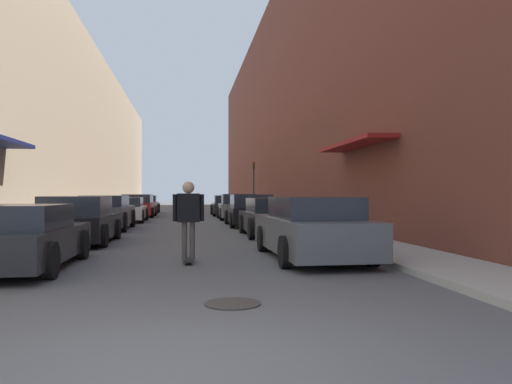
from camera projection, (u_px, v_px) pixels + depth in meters
name	position (u px, v px, depth m)	size (l,w,h in m)	color
ground	(184.00, 218.00, 28.52)	(137.68, 137.68, 0.00)	#515154
curb_strip_left	(114.00, 213.00, 34.05)	(1.80, 62.58, 0.12)	#A3A099
curb_strip_right	(252.00, 212.00, 35.37)	(1.80, 62.58, 0.12)	#A3A099
building_row_left	(70.00, 133.00, 33.67)	(4.90, 62.58, 10.99)	tan
building_row_right	(292.00, 113.00, 35.80)	(4.90, 62.58, 14.46)	brown
parked_car_left_0	(19.00, 238.00, 9.05)	(1.90, 4.07, 1.18)	#232326
parked_car_left_1	(78.00, 221.00, 13.77)	(1.94, 4.00, 1.31)	black
parked_car_left_2	(106.00, 213.00, 19.12)	(1.85, 4.61, 1.31)	#515459
parked_car_left_3	(125.00, 210.00, 24.37)	(1.98, 4.16, 1.21)	silver
parked_car_left_4	(138.00, 206.00, 29.77)	(1.96, 4.65, 1.35)	maroon
parked_car_left_5	(144.00, 205.00, 35.58)	(2.09, 4.28, 1.27)	#515459
parked_car_right_0	(311.00, 229.00, 10.58)	(1.86, 4.49, 1.31)	#515459
parked_car_right_1	(273.00, 218.00, 16.22)	(1.86, 3.97, 1.24)	#232326
parked_car_right_2	(250.00, 211.00, 21.33)	(1.95, 4.32, 1.35)	black
parked_car_right_3	(238.00, 207.00, 26.79)	(2.09, 4.05, 1.37)	gray
parked_car_right_4	(228.00, 206.00, 32.04)	(2.05, 4.61, 1.28)	#232326
skateboarder	(188.00, 213.00, 9.86)	(0.62, 0.78, 1.62)	black
manhole_cover	(232.00, 304.00, 6.17)	(0.70, 0.70, 0.02)	#332D28
traffic_light	(254.00, 181.00, 32.92)	(0.16, 0.22, 3.36)	#2D2D2D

